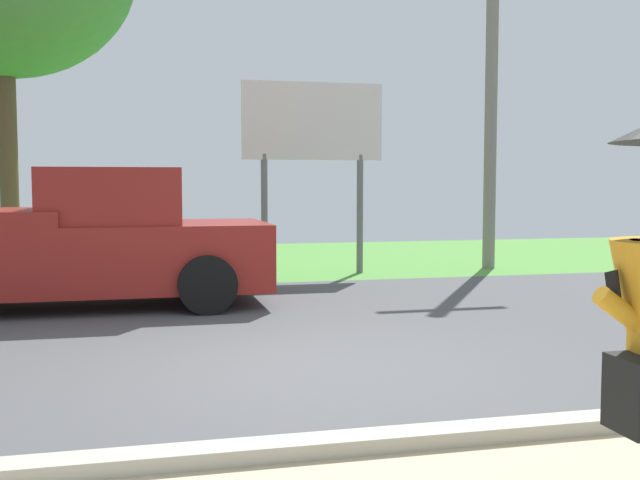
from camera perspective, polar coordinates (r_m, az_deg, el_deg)
ground_plane at (r=9.67m, az=-4.75°, el=-5.99°), size 40.00×22.00×0.20m
pickup_truck at (r=10.72m, az=-17.94°, el=-0.22°), size 5.20×2.28×1.88m
utility_pole at (r=15.33m, az=12.84°, el=12.08°), size 1.80×0.24×7.19m
roadside_billboard at (r=13.85m, az=-0.55°, el=7.93°), size 2.60×0.12×3.50m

